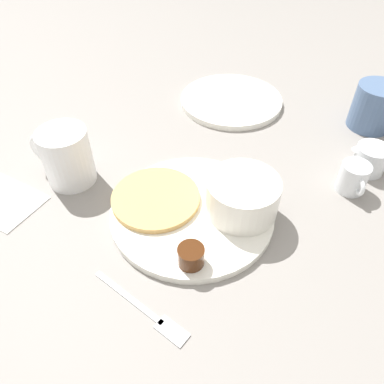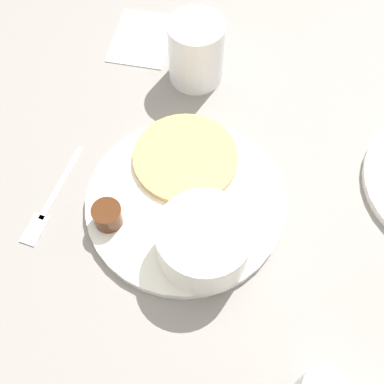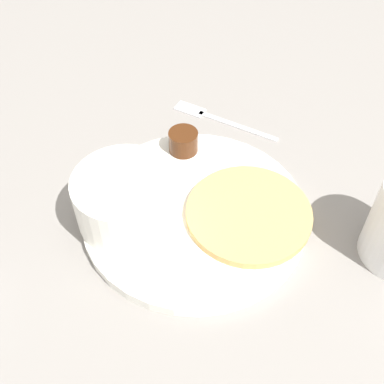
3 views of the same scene
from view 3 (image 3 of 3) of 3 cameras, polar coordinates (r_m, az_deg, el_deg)
The scene contains 7 objects.
ground_plane at distance 0.54m, azimuth 0.32°, elevation -2.84°, with size 4.00×4.00×0.00m, color gray.
plate at distance 0.53m, azimuth 0.33°, elevation -2.43°, with size 0.25×0.25×0.01m.
pancake_stack at distance 0.52m, azimuth 6.74°, elevation -2.55°, with size 0.14×0.14×0.01m.
bowl at distance 0.50m, azimuth -7.92°, elevation -0.68°, with size 0.11×0.11×0.06m.
syrup_cup at distance 0.59m, azimuth -1.04°, elevation 6.01°, with size 0.04×0.04×0.03m.
butter_ramekin at distance 0.52m, azimuth -9.47°, elevation -0.58°, with size 0.05×0.05×0.05m.
fork at distance 0.66m, azimuth 2.52°, elevation 8.88°, with size 0.15×0.04×0.00m.
Camera 3 is at (0.12, -0.32, 0.42)m, focal length 45.00 mm.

